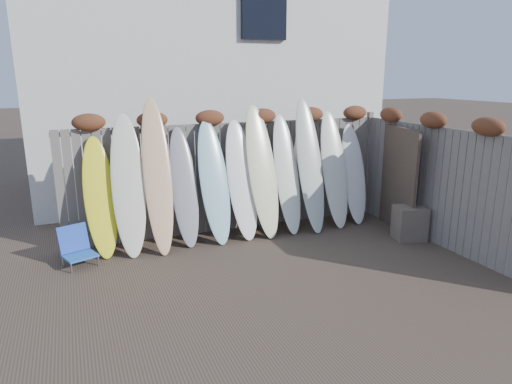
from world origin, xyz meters
name	(u,v)px	position (x,y,z in m)	size (l,w,h in m)	color
ground	(288,279)	(0.00, 0.00, 0.00)	(80.00, 80.00, 0.00)	#493A2D
back_fence	(235,167)	(0.06, 2.39, 1.18)	(6.05, 0.28, 2.24)	slate
right_fence	(445,180)	(2.99, 0.25, 1.14)	(0.28, 4.40, 2.24)	slate
house	(196,60)	(0.50, 6.50, 3.20)	(8.50, 5.50, 6.33)	silver
beach_chair	(77,247)	(-2.76, 1.71, 0.28)	(0.59, 0.60, 0.60)	blue
wooden_crate	(410,223)	(2.71, 0.67, 0.30)	(0.51, 0.43, 0.60)	#745F57
lattice_panel	(398,179)	(2.85, 1.21, 0.96)	(0.05, 1.28, 1.92)	brown
surfboard_0	(100,197)	(-2.35, 2.01, 0.95)	(0.49, 0.07, 1.97)	yellow
surfboard_1	(128,185)	(-1.91, 1.94, 1.12)	(0.53, 0.07, 2.33)	silver
surfboard_2	(157,176)	(-1.44, 1.90, 1.25)	(0.45, 0.07, 2.60)	#F4D387
surfboard_3	(184,187)	(-0.99, 2.00, 0.99)	(0.45, 0.07, 2.06)	gray
surfboard_4	(214,182)	(-0.48, 1.94, 1.05)	(0.51, 0.07, 2.18)	#96CDDD
surfboard_5	(242,180)	(0.04, 1.96, 1.03)	(0.53, 0.07, 2.15)	white
surfboard_6	(262,171)	(0.42, 1.94, 1.16)	(0.54, 0.07, 2.42)	#F3F0BB
surfboard_7	(287,174)	(0.92, 1.96, 1.07)	(0.47, 0.07, 2.23)	white
surfboard_8	(310,165)	(1.36, 1.89, 1.21)	(0.49, 0.07, 2.53)	beige
surfboard_9	(334,169)	(1.91, 1.93, 1.09)	(0.50, 0.07, 2.27)	silver
surfboard_10	(354,174)	(2.38, 1.97, 0.95)	(0.48, 0.07, 1.98)	white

